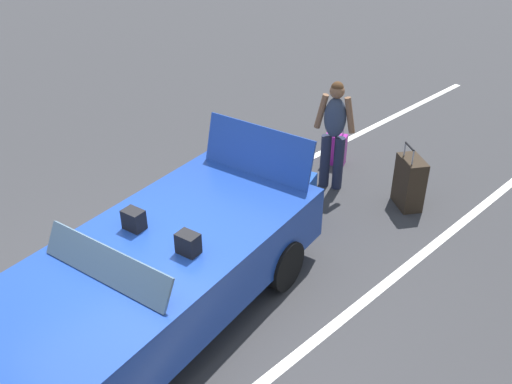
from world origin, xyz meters
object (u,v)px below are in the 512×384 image
object	(u,v)px
convertible_car	(136,288)
suitcase_small_carryon	(335,149)
suitcase_medium_bright	(303,198)
traveler_person	(334,130)
suitcase_large_black	(410,183)

from	to	relation	value
convertible_car	suitcase_small_carryon	xyz separation A→B (m)	(-4.41, -0.95, -0.34)
suitcase_medium_bright	suitcase_small_carryon	size ratio (longest dim) A/B	0.85
convertible_car	traveler_person	xyz separation A→B (m)	(-3.78, -0.53, 0.34)
convertible_car	suitcase_small_carryon	size ratio (longest dim) A/B	6.00
suitcase_medium_bright	traveler_person	size ratio (longest dim) A/B	0.38
convertible_car	suitcase_small_carryon	world-z (taller)	convertible_car
suitcase_large_black	suitcase_medium_bright	bearing A→B (deg)	-179.61
suitcase_medium_bright	suitcase_small_carryon	bearing A→B (deg)	-86.95
suitcase_medium_bright	traveler_person	xyz separation A→B (m)	(-0.93, -0.26, 0.62)
suitcase_large_black	suitcase_medium_bright	xyz separation A→B (m)	(1.29, -0.85, -0.06)
suitcase_small_carryon	convertible_car	bearing A→B (deg)	-11.18
convertible_car	suitcase_large_black	distance (m)	4.18
convertible_car	suitcase_small_carryon	distance (m)	4.52
convertible_car	suitcase_medium_bright	bearing A→B (deg)	174.68
convertible_car	suitcase_medium_bright	distance (m)	2.87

